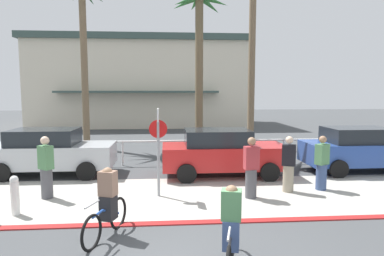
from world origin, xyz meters
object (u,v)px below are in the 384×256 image
(bollard_0, at_px, (15,195))
(palm_tree_4, at_px, (253,16))
(pedestrian_1, at_px, (251,170))
(car_silver_1, at_px, (51,151))
(pedestrian_3, at_px, (289,166))
(pedestrian_2, at_px, (46,170))
(stop_sign_bike_lane, at_px, (158,140))
(car_blue_3, at_px, (361,149))
(palm_tree_3, at_px, (200,37))
(pedestrian_0, at_px, (322,165))
(car_red_2, at_px, (222,152))
(cyclist_black_1, at_px, (231,230))
(palm_tree_2, at_px, (82,24))
(cyclist_blue_0, at_px, (107,204))

(bollard_0, height_order, palm_tree_4, palm_tree_4)
(palm_tree_4, bearing_deg, pedestrian_1, -104.25)
(car_silver_1, xyz_separation_m, pedestrian_3, (7.87, -2.73, -0.08))
(pedestrian_2, bearing_deg, pedestrian_1, -4.12)
(stop_sign_bike_lane, bearing_deg, car_silver_1, 144.18)
(pedestrian_3, bearing_deg, stop_sign_bike_lane, -178.00)
(bollard_0, xyz_separation_m, car_blue_3, (11.10, 3.75, 0.35))
(palm_tree_3, distance_m, pedestrian_0, 7.97)
(car_red_2, height_order, pedestrian_1, pedestrian_1)
(palm_tree_4, bearing_deg, palm_tree_3, -140.35)
(palm_tree_4, bearing_deg, cyclist_black_1, -105.75)
(palm_tree_3, distance_m, pedestrian_3, 7.68)
(palm_tree_2, xyz_separation_m, cyclist_black_1, (5.41, -13.08, -5.87))
(palm_tree_4, xyz_separation_m, pedestrian_3, (-0.95, -8.26, -6.21))
(palm_tree_2, distance_m, palm_tree_4, 8.98)
(pedestrian_1, xyz_separation_m, pedestrian_2, (-5.79, 0.42, 0.02))
(palm_tree_4, bearing_deg, car_red_2, -113.00)
(car_blue_3, distance_m, pedestrian_3, 4.41)
(stop_sign_bike_lane, height_order, palm_tree_4, palm_tree_4)
(car_red_2, bearing_deg, pedestrian_0, -35.74)
(car_silver_1, bearing_deg, car_red_2, -5.73)
(cyclist_black_1, height_order, pedestrian_0, pedestrian_0)
(stop_sign_bike_lane, distance_m, car_red_2, 3.27)
(palm_tree_2, bearing_deg, car_silver_1, -88.82)
(cyclist_black_1, bearing_deg, car_blue_3, 46.62)
(car_blue_3, bearing_deg, cyclist_blue_0, -149.22)
(car_silver_1, distance_m, pedestrian_0, 9.34)
(car_blue_3, bearing_deg, pedestrian_2, -167.11)
(car_silver_1, xyz_separation_m, pedestrian_1, (6.60, -3.23, -0.05))
(cyclist_black_1, bearing_deg, pedestrian_1, 70.87)
(bollard_0, xyz_separation_m, pedestrian_2, (0.32, 1.29, 0.32))
(car_red_2, bearing_deg, palm_tree_2, 133.45)
(bollard_0, xyz_separation_m, pedestrian_1, (6.11, 0.87, 0.31))
(palm_tree_3, bearing_deg, car_blue_3, -29.94)
(car_blue_3, height_order, pedestrian_3, pedestrian_3)
(palm_tree_2, distance_m, car_red_2, 10.83)
(car_red_2, bearing_deg, cyclist_black_1, -98.25)
(pedestrian_0, bearing_deg, car_blue_3, 40.75)
(palm_tree_2, relative_size, palm_tree_3, 1.16)
(palm_tree_2, xyz_separation_m, pedestrian_2, (0.93, -8.88, -5.73))
(palm_tree_4, relative_size, car_blue_3, 2.13)
(bollard_0, distance_m, palm_tree_3, 10.14)
(palm_tree_3, relative_size, car_silver_1, 1.68)
(car_red_2, bearing_deg, stop_sign_bike_lane, -134.95)
(car_blue_3, xyz_separation_m, pedestrian_2, (-10.78, -2.47, -0.03))
(cyclist_blue_0, bearing_deg, palm_tree_4, 61.96)
(pedestrian_0, distance_m, pedestrian_1, 2.45)
(palm_tree_4, distance_m, pedestrian_1, 10.95)
(bollard_0, distance_m, palm_tree_4, 14.30)
(car_red_2, height_order, pedestrian_3, pedestrian_3)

